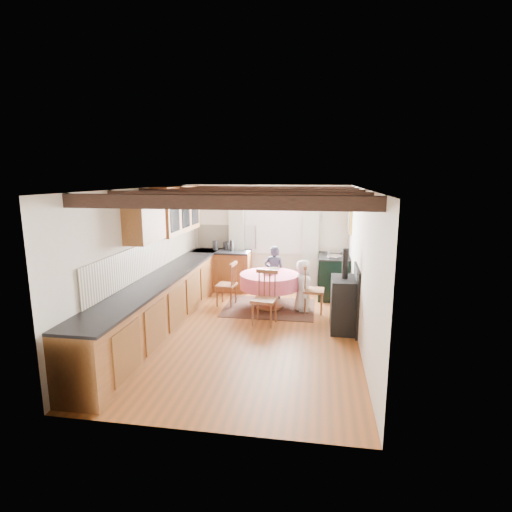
% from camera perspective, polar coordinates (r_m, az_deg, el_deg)
% --- Properties ---
extents(floor, '(3.60, 5.50, 0.00)m').
position_cam_1_polar(floor, '(6.91, -1.06, -10.70)').
color(floor, '#9D5021').
rests_on(floor, ground).
extents(ceiling, '(3.60, 5.50, 0.00)m').
position_cam_1_polar(ceiling, '(6.40, -1.14, 9.62)').
color(ceiling, white).
rests_on(ceiling, ground).
extents(wall_back, '(3.60, 0.00, 2.40)m').
position_cam_1_polar(wall_back, '(9.23, 1.91, 2.65)').
color(wall_back, silver).
rests_on(wall_back, ground).
extents(wall_front, '(3.60, 0.00, 2.40)m').
position_cam_1_polar(wall_front, '(3.98, -8.18, -9.25)').
color(wall_front, silver).
rests_on(wall_front, ground).
extents(wall_left, '(0.00, 5.50, 2.40)m').
position_cam_1_polar(wall_left, '(7.09, -15.58, -0.41)').
color(wall_left, silver).
rests_on(wall_left, ground).
extents(wall_right, '(0.00, 5.50, 2.40)m').
position_cam_1_polar(wall_right, '(6.49, 14.76, -1.43)').
color(wall_right, silver).
rests_on(wall_right, ground).
extents(beam_a, '(3.60, 0.16, 0.16)m').
position_cam_1_polar(beam_a, '(4.46, -5.73, 7.67)').
color(beam_a, '#31201A').
rests_on(beam_a, ceiling).
extents(beam_b, '(3.60, 0.16, 0.16)m').
position_cam_1_polar(beam_b, '(5.43, -3.02, 8.35)').
color(beam_b, '#31201A').
rests_on(beam_b, ceiling).
extents(beam_c, '(3.60, 0.16, 0.16)m').
position_cam_1_polar(beam_c, '(6.41, -1.14, 8.82)').
color(beam_c, '#31201A').
rests_on(beam_c, ceiling).
extents(beam_d, '(3.60, 0.16, 0.16)m').
position_cam_1_polar(beam_d, '(7.39, 0.25, 9.15)').
color(beam_d, '#31201A').
rests_on(beam_d, ceiling).
extents(beam_e, '(3.60, 0.16, 0.16)m').
position_cam_1_polar(beam_e, '(8.38, 1.31, 9.41)').
color(beam_e, '#31201A').
rests_on(beam_e, ceiling).
extents(splash_left, '(0.02, 4.50, 0.55)m').
position_cam_1_polar(splash_left, '(7.35, -14.47, 0.06)').
color(splash_left, beige).
rests_on(splash_left, wall_left).
extents(splash_back, '(1.40, 0.02, 0.55)m').
position_cam_1_polar(splash_back, '(9.38, -4.18, 2.77)').
color(splash_back, beige).
rests_on(splash_back, wall_back).
extents(base_cabinet_left, '(0.60, 5.30, 0.88)m').
position_cam_1_polar(base_cabinet_left, '(7.16, -13.06, -6.46)').
color(base_cabinet_left, brown).
rests_on(base_cabinet_left, floor).
extents(base_cabinet_back, '(1.30, 0.60, 0.88)m').
position_cam_1_polar(base_cabinet_back, '(9.27, -4.81, -2.13)').
color(base_cabinet_back, brown).
rests_on(base_cabinet_back, floor).
extents(worktop_left, '(0.64, 5.30, 0.04)m').
position_cam_1_polar(worktop_left, '(7.03, -13.07, -2.89)').
color(worktop_left, black).
rests_on(worktop_left, base_cabinet_left).
extents(worktop_back, '(1.30, 0.64, 0.04)m').
position_cam_1_polar(worktop_back, '(9.16, -4.89, 0.65)').
color(worktop_back, black).
rests_on(worktop_back, base_cabinet_back).
extents(wall_cabinet_glass, '(0.34, 1.80, 0.90)m').
position_cam_1_polar(wall_cabinet_glass, '(8.02, -11.20, 6.53)').
color(wall_cabinet_glass, brown).
rests_on(wall_cabinet_glass, wall_left).
extents(wall_cabinet_solid, '(0.34, 0.90, 0.70)m').
position_cam_1_polar(wall_cabinet_solid, '(6.64, -15.63, 4.94)').
color(wall_cabinet_solid, brown).
rests_on(wall_cabinet_solid, wall_left).
extents(window_frame, '(1.34, 0.03, 1.54)m').
position_cam_1_polar(window_frame, '(9.15, 2.54, 5.10)').
color(window_frame, white).
rests_on(window_frame, wall_back).
extents(window_pane, '(1.20, 0.01, 1.40)m').
position_cam_1_polar(window_pane, '(9.15, 2.54, 5.10)').
color(window_pane, white).
rests_on(window_pane, wall_back).
extents(curtain_left, '(0.35, 0.10, 2.10)m').
position_cam_1_polar(curtain_left, '(9.27, -2.78, 2.06)').
color(curtain_left, silver).
rests_on(curtain_left, wall_back).
extents(curtain_right, '(0.35, 0.10, 2.10)m').
position_cam_1_polar(curtain_right, '(9.08, 7.79, 1.77)').
color(curtain_right, silver).
rests_on(curtain_right, wall_back).
extents(curtain_rod, '(2.00, 0.03, 0.03)m').
position_cam_1_polar(curtain_rod, '(9.02, 2.51, 8.83)').
color(curtain_rod, black).
rests_on(curtain_rod, wall_back).
extents(wall_picture, '(0.04, 0.50, 0.60)m').
position_cam_1_polar(wall_picture, '(8.67, 13.28, 5.13)').
color(wall_picture, gold).
rests_on(wall_picture, wall_right).
extents(wall_plate, '(0.30, 0.02, 0.30)m').
position_cam_1_polar(wall_plate, '(9.07, 8.53, 5.56)').
color(wall_plate, silver).
rests_on(wall_plate, wall_back).
extents(rug, '(1.78, 1.38, 0.01)m').
position_cam_1_polar(rug, '(8.06, 1.90, -7.38)').
color(rug, '#2F1D19').
rests_on(rug, floor).
extents(dining_table, '(1.16, 1.16, 0.70)m').
position_cam_1_polar(dining_table, '(7.96, 1.92, -5.03)').
color(dining_table, pink).
rests_on(dining_table, floor).
extents(chair_near, '(0.47, 0.49, 0.97)m').
position_cam_1_polar(chair_near, '(7.07, 1.20, -6.02)').
color(chair_near, brown).
rests_on(chair_near, floor).
extents(chair_left, '(0.44, 0.43, 0.90)m').
position_cam_1_polar(chair_left, '(8.15, -4.25, -3.94)').
color(chair_left, brown).
rests_on(chair_left, floor).
extents(chair_right, '(0.43, 0.42, 0.94)m').
position_cam_1_polar(chair_right, '(7.77, 8.28, -4.63)').
color(chair_right, brown).
rests_on(chair_right, floor).
extents(aga_range, '(0.65, 1.01, 0.93)m').
position_cam_1_polar(aga_range, '(8.85, 10.99, -2.77)').
color(aga_range, black).
rests_on(aga_range, floor).
extents(cast_iron_stove, '(0.42, 0.71, 1.42)m').
position_cam_1_polar(cast_iron_stove, '(6.91, 12.47, -4.76)').
color(cast_iron_stove, black).
rests_on(cast_iron_stove, floor).
extents(child_far, '(0.43, 0.29, 1.15)m').
position_cam_1_polar(child_far, '(8.53, 2.60, -2.35)').
color(child_far, '#26293A').
rests_on(child_far, floor).
extents(child_right, '(0.33, 0.50, 1.02)m').
position_cam_1_polar(child_right, '(7.80, 6.72, -4.22)').
color(child_right, silver).
rests_on(child_right, floor).
extents(bowl_a, '(0.32, 0.32, 0.06)m').
position_cam_1_polar(bowl_a, '(7.83, 2.02, -2.41)').
color(bowl_a, silver).
rests_on(bowl_a, dining_table).
extents(bowl_b, '(0.26, 0.26, 0.07)m').
position_cam_1_polar(bowl_b, '(8.09, 2.63, -1.94)').
color(bowl_b, silver).
rests_on(bowl_b, dining_table).
extents(cup, '(0.14, 0.14, 0.10)m').
position_cam_1_polar(cup, '(7.88, 1.19, -2.19)').
color(cup, silver).
rests_on(cup, dining_table).
extents(canister_tall, '(0.13, 0.13, 0.22)m').
position_cam_1_polar(canister_tall, '(9.23, -5.84, 1.53)').
color(canister_tall, '#262628').
rests_on(canister_tall, worktop_back).
extents(canister_wide, '(0.17, 0.17, 0.18)m').
position_cam_1_polar(canister_wide, '(9.25, -4.17, 1.47)').
color(canister_wide, '#262628').
rests_on(canister_wide, worktop_back).
extents(canister_slim, '(0.09, 0.09, 0.25)m').
position_cam_1_polar(canister_slim, '(9.06, -3.53, 1.49)').
color(canister_slim, '#262628').
rests_on(canister_slim, worktop_back).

